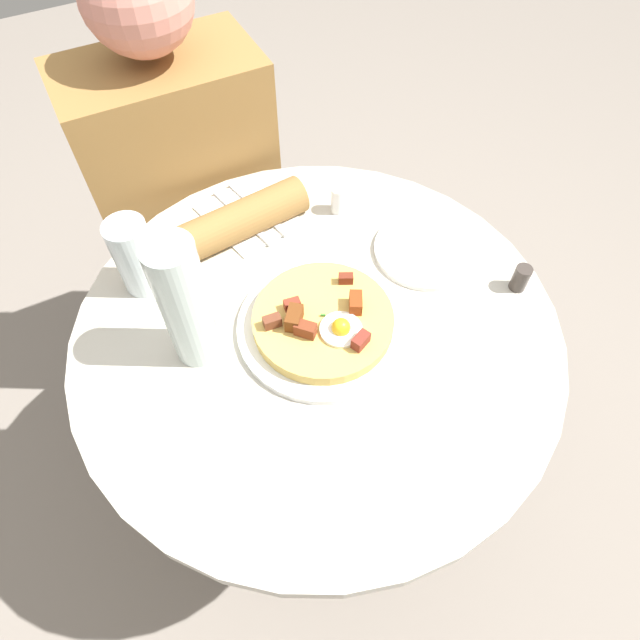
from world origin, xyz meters
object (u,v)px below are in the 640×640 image
at_px(person_seated, 197,229).
at_px(salt_shaker, 338,200).
at_px(dining_table, 317,377).
at_px(fork, 258,208).
at_px(pizza_plate, 323,326).
at_px(breakfast_pizza, 323,320).
at_px(water_glass, 135,256).
at_px(pepper_shaker, 521,278).
at_px(water_bottle, 185,304).
at_px(knife, 242,217).
at_px(bread_plate, 425,250).

xyz_separation_m(person_seated, salt_shaker, (0.22, -0.31, 0.25)).
bearing_deg(dining_table, fork, 85.60).
distance_m(pizza_plate, breakfast_pizza, 0.02).
bearing_deg(water_glass, pepper_shaker, -28.27).
bearing_deg(salt_shaker, fork, 153.15).
bearing_deg(breakfast_pizza, person_seated, 96.89).
relative_size(fork, water_bottle, 0.76).
xyz_separation_m(pizza_plate, water_bottle, (-0.19, 0.06, 0.11)).
relative_size(person_seated, pizza_plate, 4.06).
distance_m(breakfast_pizza, salt_shaker, 0.28).
relative_size(pizza_plate, water_glass, 2.01).
relative_size(fork, knife, 1.00).
xyz_separation_m(water_glass, pepper_shaker, (0.56, -0.30, -0.05)).
relative_size(water_glass, salt_shaker, 2.59).
bearing_deg(knife, bread_plate, -143.91).
xyz_separation_m(fork, knife, (-0.04, -0.01, 0.00)).
bearing_deg(knife, breakfast_pizza, 171.06).
xyz_separation_m(bread_plate, fork, (-0.23, 0.24, 0.00)).
bearing_deg(water_glass, salt_shaker, 0.66).
distance_m(water_glass, water_bottle, 0.18).
bearing_deg(breakfast_pizza, dining_table, 120.03).
bearing_deg(salt_shaker, person_seated, 125.50).
bearing_deg(knife, pepper_shaker, -148.70).
distance_m(pizza_plate, bread_plate, 0.25).
xyz_separation_m(pizza_plate, salt_shaker, (0.15, 0.23, 0.02)).
relative_size(person_seated, water_glass, 8.18).
bearing_deg(bread_plate, dining_table, -167.62).
xyz_separation_m(pizza_plate, bread_plate, (0.24, 0.06, -0.00)).
xyz_separation_m(dining_table, pizza_plate, (0.01, -0.01, 0.18)).
bearing_deg(knife, water_bottle, 131.06).
relative_size(pizza_plate, water_bottle, 1.18).
xyz_separation_m(bread_plate, salt_shaker, (-0.09, 0.17, 0.02)).
bearing_deg(water_bottle, salt_shaker, 26.74).
bearing_deg(pepper_shaker, pizza_plate, 166.98).
height_order(fork, knife, same).
bearing_deg(pizza_plate, knife, 93.75).
bearing_deg(water_bottle, person_seated, 75.19).
height_order(person_seated, water_glass, person_seated).
height_order(water_glass, water_bottle, water_bottle).
relative_size(bread_plate, salt_shaker, 3.44).
distance_m(dining_table, water_glass, 0.39).
xyz_separation_m(knife, pepper_shaker, (0.36, -0.37, 0.02)).
bearing_deg(pizza_plate, fork, 86.94).
bearing_deg(pepper_shaker, dining_table, 165.84).
bearing_deg(water_bottle, water_glass, 101.99).
xyz_separation_m(dining_table, knife, (-0.01, 0.28, 0.18)).
height_order(dining_table, pizza_plate, pizza_plate).
bearing_deg(fork, salt_shaker, -129.45).
distance_m(pizza_plate, water_glass, 0.33).
xyz_separation_m(fork, salt_shaker, (0.14, -0.07, 0.02)).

